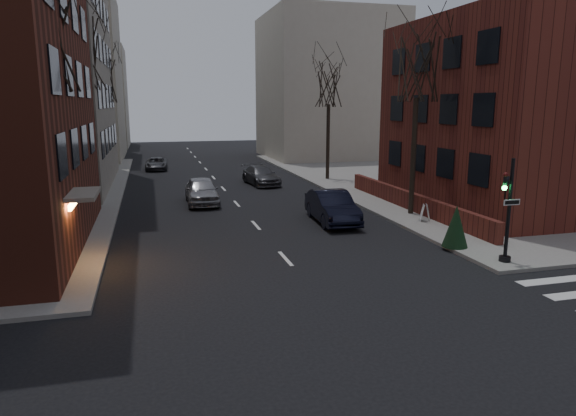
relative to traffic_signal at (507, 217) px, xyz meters
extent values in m
cube|color=gray|center=(21.06, 21.01, -1.83)|extent=(44.00, 44.00, 0.15)
cube|color=maroon|center=(8.56, 10.01, 3.59)|extent=(12.00, 14.00, 11.00)
cube|color=maroon|center=(1.36, 10.01, -1.26)|extent=(0.35, 16.00, 1.00)
cube|color=#B6AC9A|center=(-22.94, 46.01, 7.09)|extent=(14.00, 16.00, 18.00)
cube|color=#B6AC9A|center=(7.06, 41.01, 6.09)|extent=(14.00, 14.00, 16.00)
cube|color=#B6AC9A|center=(-20.94, 63.01, 5.09)|extent=(10.00, 12.00, 14.00)
cylinder|color=black|center=(0.06, 0.01, 0.24)|extent=(0.14, 0.14, 4.00)
cylinder|color=black|center=(0.06, 0.01, -1.66)|extent=(0.44, 0.44, 0.20)
imported|color=black|center=(-0.19, 0.01, 1.09)|extent=(0.16, 0.20, 1.00)
sphere|color=#19FF4C|center=(-0.26, -0.04, 1.14)|extent=(0.18, 0.18, 0.18)
cube|color=white|center=(0.06, -0.11, 0.59)|extent=(0.70, 0.03, 0.22)
cylinder|color=#2D231C|center=(-16.74, 5.01, 1.57)|extent=(0.28, 0.28, 6.65)
cylinder|color=#2D231C|center=(-16.74, 17.01, 1.74)|extent=(0.28, 0.28, 7.00)
cylinder|color=#2D231C|center=(-16.74, 31.01, 1.39)|extent=(0.28, 0.28, 6.30)
cylinder|color=#2D231C|center=(0.86, 9.01, 1.39)|extent=(0.28, 0.28, 6.30)
cylinder|color=#2D231C|center=(0.86, 23.01, 1.22)|extent=(0.28, 0.28, 5.95)
cylinder|color=black|center=(-16.14, 13.01, 1.24)|extent=(0.12, 0.12, 6.00)
sphere|color=#FFA54C|center=(-16.14, 13.01, 4.34)|extent=(0.36, 0.36, 0.36)
cylinder|color=black|center=(-16.14, 33.01, 1.24)|extent=(0.12, 0.12, 6.00)
sphere|color=#FFA54C|center=(-16.14, 33.01, 4.34)|extent=(0.36, 0.36, 0.36)
imported|color=black|center=(-3.94, 8.62, -1.07)|extent=(2.04, 5.15, 1.67)
imported|color=gray|center=(-10.02, 15.59, -1.08)|extent=(2.03, 4.87, 1.65)
imported|color=#404045|center=(-4.83, 22.24, -1.20)|extent=(2.54, 5.09, 1.42)
imported|color=#404045|center=(-12.50, 33.56, -1.32)|extent=(2.16, 4.31, 1.17)
cube|color=silver|center=(0.67, 7.13, -1.32)|extent=(0.57, 0.65, 0.88)
cone|color=black|center=(-0.64, 2.34, -0.86)|extent=(1.14, 1.14, 1.80)
camera|label=1|loc=(-12.99, -16.23, 4.23)|focal=32.00mm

